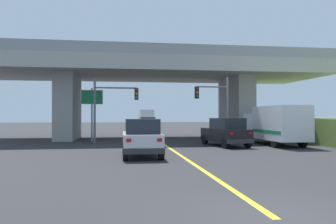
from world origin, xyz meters
The scene contains 11 objects.
ground centered at (0.00, 25.50, 0.00)m, with size 160.00×160.00×0.00m, color #2B2B2D.
overpass_bridge centered at (0.00, 25.50, 5.79)m, with size 31.86×10.62×8.10m.
lane_divider_stripe centered at (0.00, 11.48, 0.00)m, with size 0.20×22.95×0.01m, color yellow.
suv_lead centered at (-2.16, 11.28, 1.01)m, with size 2.01×4.34×2.02m.
suv_crossing centered at (4.19, 16.51, 1.01)m, with size 2.65×4.73×2.02m.
box_truck centered at (8.17, 16.89, 1.54)m, with size 2.33×6.83×2.89m.
sedan_oncoming centered at (-0.34, 30.94, 1.01)m, with size 1.92×4.65×2.02m.
traffic_signal_nearside centered at (4.39, 19.64, 3.31)m, with size 2.79×0.36×5.33m.
traffic_signal_farside centered at (-4.08, 20.53, 3.29)m, with size 3.57×0.36×5.20m.
highway_sign centered at (-5.71, 22.51, 3.39)m, with size 1.86×0.17×4.55m.
semi_truck_distant centered at (1.13, 52.54, 1.68)m, with size 2.33×7.56×3.21m.
Camera 1 is at (-3.27, -6.69, 2.19)m, focal length 35.87 mm.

